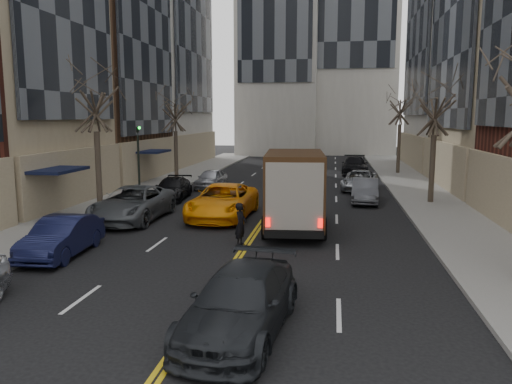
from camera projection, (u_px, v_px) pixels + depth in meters
sidewalk_left at (146, 191)px, 33.11m from camera, size 4.00×66.00×0.15m
sidewalk_right at (427, 197)px, 30.37m from camera, size 4.00×66.00×0.15m
tree_lf_mid at (94, 84)px, 25.25m from camera, size 3.20×3.20×8.91m
tree_lf_far at (175, 102)px, 38.04m from camera, size 3.20×3.20×8.12m
tree_rt_mid at (436, 94)px, 27.53m from camera, size 3.20×3.20×8.32m
tree_rt_far at (401, 95)px, 42.09m from camera, size 3.20×3.20×9.11m
traffic_signal at (138, 156)px, 27.56m from camera, size 0.29×0.26×4.70m
ups_truck at (294, 191)px, 21.76m from camera, size 2.98×6.50×3.47m
observer_sedan at (241, 302)px, 11.50m from camera, size 2.57×5.24×1.47m
taxi at (223, 201)px, 24.54m from camera, size 2.86×6.01×1.66m
pedestrian at (241, 224)px, 19.29m from camera, size 0.50×0.68×1.68m
parked_lf_b at (62, 237)px, 17.88m from camera, size 1.74×4.35×1.41m
parked_lf_c at (133, 204)px, 23.96m from camera, size 2.74×5.88×1.63m
parked_lf_d at (172, 189)px, 30.05m from camera, size 2.15×4.58×1.29m
parked_lf_e at (211, 179)px, 34.57m from camera, size 1.84×4.04×1.34m
parked_rt_a at (365, 191)px, 28.97m from camera, size 1.71×4.28×1.38m
parked_rt_b at (360, 180)px, 33.80m from camera, size 2.87×5.08×1.34m
parked_rt_c at (355, 165)px, 42.98m from camera, size 2.33×5.41×1.55m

